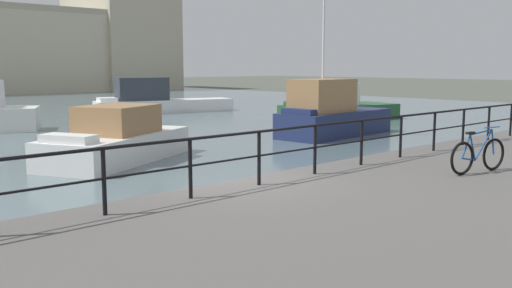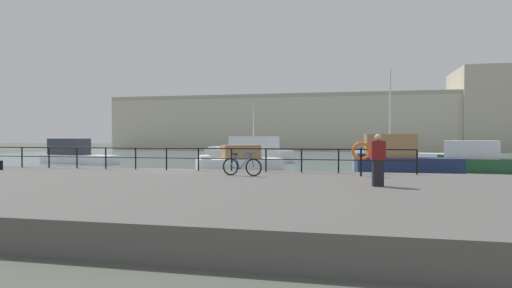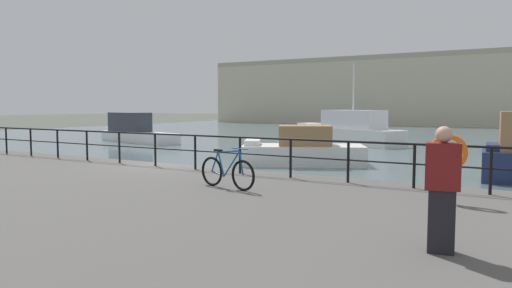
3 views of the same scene
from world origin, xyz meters
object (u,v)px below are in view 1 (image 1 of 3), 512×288
object	(u,v)px
moored_small_launch	(117,140)
moored_red_daysailer	(334,106)
parked_bicycle	(478,155)
moored_blue_motorboat	(157,100)
moored_harbor_tender	(331,114)

from	to	relation	value
moored_small_launch	moored_red_daysailer	bearing A→B (deg)	167.34
moored_small_launch	moored_red_daysailer	xyz separation A→B (m)	(15.84, 4.08, 0.11)
parked_bicycle	moored_red_daysailer	bearing A→B (deg)	59.97
moored_blue_motorboat	moored_red_daysailer	xyz separation A→B (m)	(4.58, -11.25, -0.01)
moored_red_daysailer	parked_bicycle	world-z (taller)	moored_red_daysailer
moored_harbor_tender	moored_red_daysailer	bearing A→B (deg)	-146.82
parked_bicycle	moored_harbor_tender	bearing A→B (deg)	65.91
moored_red_daysailer	moored_harbor_tender	xyz separation A→B (m)	(-5.66, -4.49, 0.15)
moored_harbor_tender	parked_bicycle	world-z (taller)	moored_harbor_tender
moored_small_launch	moored_harbor_tender	xyz separation A→B (m)	(10.18, -0.41, 0.27)
moored_red_daysailer	moored_harbor_tender	distance (m)	7.23
moored_blue_motorboat	moored_small_launch	bearing A→B (deg)	68.55
moored_blue_motorboat	parked_bicycle	bearing A→B (deg)	87.10
moored_small_launch	moored_red_daysailer	distance (m)	16.36
moored_red_daysailer	moored_harbor_tender	size ratio (longest dim) A/B	1.11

